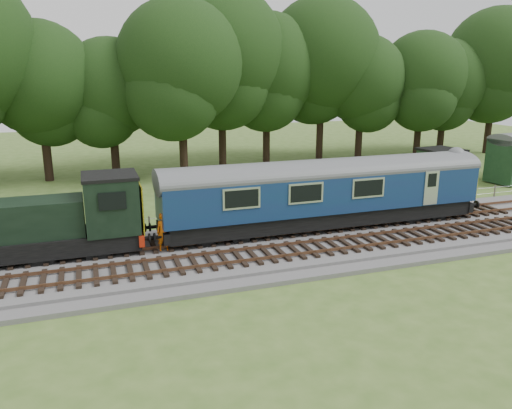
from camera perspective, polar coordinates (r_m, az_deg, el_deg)
name	(u,v)px	position (r m, az deg, el deg)	size (l,w,h in m)	color
ground	(243,252)	(24.93, -1.51, -5.46)	(120.00, 120.00, 0.00)	#426124
ballast	(243,249)	(24.86, -1.51, -5.08)	(70.00, 7.00, 0.35)	#4C4C4F
track_north	(235,236)	(26.05, -2.44, -3.59)	(67.20, 2.40, 0.21)	black
track_south	(253,255)	(23.35, -0.33, -5.80)	(67.20, 2.40, 0.21)	black
fence	(220,226)	(29.02, -4.18, -2.52)	(64.00, 0.12, 1.00)	#6B6054
tree_line	(170,171)	(45.68, -9.85, 3.74)	(70.00, 8.00, 18.00)	black
dmu_railcar	(325,188)	(27.31, 7.95, 1.93)	(18.05, 2.86, 3.88)	black
shunter_loco	(51,223)	(24.70, -22.38, -1.98)	(8.91, 2.60, 3.38)	black
worker	(164,232)	(24.26, -10.52, -3.10)	(0.68, 0.44, 1.86)	orange
shed	(440,163)	(44.61, 20.32, 4.43)	(3.48, 3.48, 2.51)	#17331C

